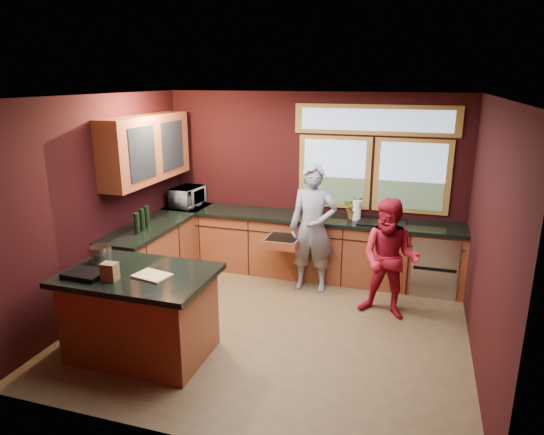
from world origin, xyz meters
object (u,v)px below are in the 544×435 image
at_px(person_grey, 313,228).
at_px(cutting_board, 152,276).
at_px(island, 141,313).
at_px(stock_pot, 100,254).
at_px(person_red, 390,259).

relative_size(person_grey, cutting_board, 5.11).
relative_size(island, stock_pot, 6.46).
bearing_deg(cutting_board, person_red, 37.54).
height_order(island, person_grey, person_grey).
xyz_separation_m(person_red, stock_pot, (-3.00, -1.53, 0.28)).
bearing_deg(person_red, island, -135.52).
distance_m(person_red, stock_pot, 3.38).
bearing_deg(person_grey, island, -123.31).
xyz_separation_m(person_grey, cutting_board, (-1.16, -2.26, 0.06)).
distance_m(person_grey, cutting_board, 2.54).
height_order(person_red, stock_pot, person_red).
relative_size(person_red, cutting_board, 4.32).
distance_m(person_grey, person_red, 1.22).
bearing_deg(island, cutting_board, -14.04).
bearing_deg(person_grey, cutting_board, -118.88).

